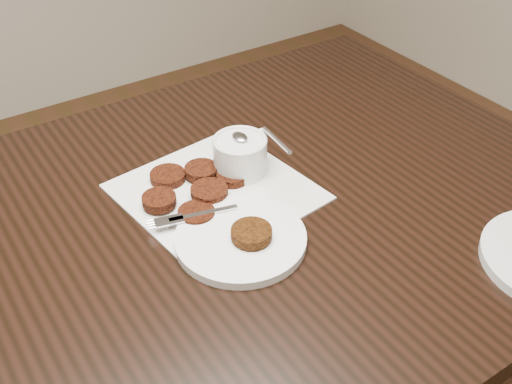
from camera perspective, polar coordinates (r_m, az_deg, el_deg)
table at (r=1.27m, az=-4.88°, el=-16.36°), size 1.39×0.89×0.75m
napkin at (r=1.06m, az=-3.65°, el=0.01°), size 0.32×0.32×0.00m
sauce_ramekin at (r=1.07m, az=-1.49°, el=4.84°), size 0.17×0.17×0.13m
patty_cluster at (r=1.05m, az=-5.68°, el=0.35°), size 0.24×0.24×0.02m
plate_with_patty at (r=0.96m, az=-1.43°, el=-3.96°), size 0.25×0.25×0.03m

